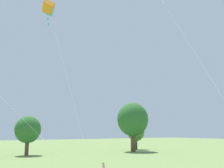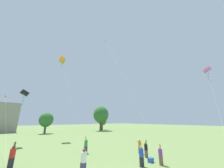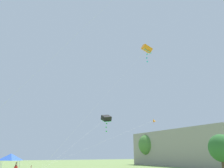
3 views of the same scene
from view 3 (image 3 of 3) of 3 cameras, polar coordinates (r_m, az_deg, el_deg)
distant_building at (r=65.68m, az=17.71°, el=-15.63°), size 32.63×9.29×9.52m
tree_far_left at (r=39.94m, az=26.64°, el=-14.74°), size 4.07×3.66×6.14m
tree_far_right at (r=70.68m, az=9.29°, el=-15.41°), size 6.03×5.43×9.10m
festival_tent at (r=35.11m, az=-24.93°, el=-16.91°), size 2.45×2.45×3.13m
kite_orange_box_1 at (r=35.05m, az=9.06°, el=9.01°), size 2.03×16.63×19.70m
kite_black_box_3 at (r=35.52m, az=-1.51°, el=-8.98°), size 6.60×13.24×9.26m
kite_orange_diamond_4 at (r=44.37m, az=10.76°, el=-9.36°), size 1.48×24.85×9.84m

